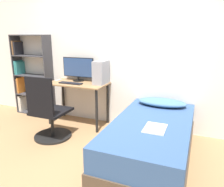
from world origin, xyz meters
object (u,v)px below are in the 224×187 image
bookshelf (29,76)px  bed (151,140)px  monitor (78,68)px  pc_tower (101,72)px  office_chair (49,116)px  keyboard (71,83)px

bookshelf → bed: bearing=-16.8°
monitor → pc_tower: monitor is taller
office_chair → bed: (1.57, 0.04, -0.11)m
monitor → pc_tower: size_ratio=1.57×
bed → monitor: size_ratio=3.06×
bed → keyboard: 1.71m
bed → pc_tower: bearing=144.4°
bed → monitor: bearing=151.9°
office_chair → keyboard: bearing=87.4°
keyboard → pc_tower: (0.48, 0.20, 0.19)m
bookshelf → keyboard: bearing=-12.5°
keyboard → pc_tower: size_ratio=1.08×
bed → pc_tower: pc_tower is taller
monitor → keyboard: bearing=-89.5°
office_chair → monitor: monitor is taller
bookshelf → office_chair: 1.46m
office_chair → bed: bearing=1.5°
keyboard → bed: bearing=-19.9°
bookshelf → keyboard: 1.17m
office_chair → pc_tower: pc_tower is taller
bed → monitor: 1.89m
office_chair → keyboard: 0.72m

